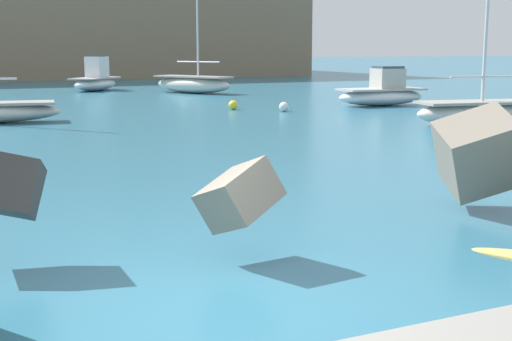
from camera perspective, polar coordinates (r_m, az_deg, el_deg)
ground_plane at (r=7.86m, az=-2.92°, el=-11.04°), size 400.00×400.00×0.00m
breakwater_jetty at (r=8.39m, az=-11.65°, el=-3.25°), size 28.95×6.22×2.02m
boat_near_centre at (r=48.62m, az=-13.02°, el=7.25°), size 4.35×4.50×2.40m
boat_near_right at (r=35.51m, az=10.30°, el=6.26°), size 4.77×2.17×1.96m
boat_mid_left at (r=44.82m, az=-5.18°, el=7.09°), size 4.32×6.05×6.02m
boat_far_right at (r=27.03m, az=17.40°, el=4.63°), size 4.75×2.61×6.51m
mooring_buoy_inner at (r=32.55m, az=-1.88°, el=5.39°), size 0.44×0.44×0.44m
mooring_buoy_middle at (r=31.55m, az=2.30°, el=5.24°), size 0.44×0.44×0.44m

